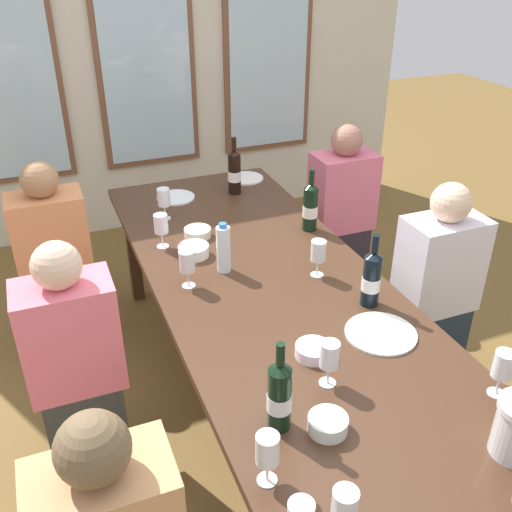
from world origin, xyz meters
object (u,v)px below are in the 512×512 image
at_px(tasting_bowl_3, 198,233).
at_px(white_plate_2, 245,178).
at_px(seated_person_4, 56,264).
at_px(wine_bottle_1, 371,278).
at_px(seated_person_5, 341,215).
at_px(tasting_bowl_2, 313,351).
at_px(water_bottle, 223,249).
at_px(white_plate_1, 176,197).
at_px(wine_bottle_0, 310,207).
at_px(wine_glass_2, 187,262).
at_px(white_plate_0, 381,333).
at_px(seated_person_3, 435,292).
at_px(wine_glass_7, 318,253).
at_px(wine_glass_0, 161,225).
at_px(tasting_bowl_0, 193,251).
at_px(seated_person_2, 76,367).
at_px(wine_bottle_3, 234,172).
at_px(wine_glass_6, 267,451).
at_px(wine_glass_1, 503,367).
at_px(wine_glass_4, 344,508).
at_px(wine_glass_8, 164,198).
at_px(dining_table, 273,299).
at_px(tasting_bowl_1, 328,424).
at_px(wine_bottle_2, 279,396).
at_px(wine_glass_5, 329,357).

bearing_deg(tasting_bowl_3, white_plate_2, 51.62).
bearing_deg(tasting_bowl_3, seated_person_4, 152.07).
distance_m(wine_bottle_1, seated_person_5, 1.35).
bearing_deg(tasting_bowl_2, water_bottle, 98.41).
distance_m(white_plate_1, wine_bottle_0, 0.85).
xyz_separation_m(white_plate_1, wine_glass_2, (-0.19, -0.95, 0.12)).
bearing_deg(white_plate_0, seated_person_5, 66.14).
bearing_deg(seated_person_3, wine_glass_7, 174.83).
bearing_deg(wine_glass_2, wine_glass_0, 92.61).
relative_size(wine_glass_2, seated_person_4, 0.16).
height_order(tasting_bowl_0, seated_person_2, seated_person_2).
xyz_separation_m(wine_bottle_3, wine_glass_6, (-0.62, -1.97, -0.02)).
relative_size(tasting_bowl_3, wine_glass_2, 0.79).
relative_size(white_plate_2, wine_glass_1, 1.28).
bearing_deg(tasting_bowl_3, wine_glass_4, -94.69).
bearing_deg(wine_glass_8, tasting_bowl_2, -80.59).
bearing_deg(wine_glass_0, wine_glass_4, -88.39).
bearing_deg(tasting_bowl_3, wine_glass_8, 111.19).
relative_size(water_bottle, wine_glass_8, 1.38).
bearing_deg(seated_person_3, wine_glass_0, 154.63).
height_order(dining_table, tasting_bowl_0, tasting_bowl_0).
bearing_deg(wine_glass_1, wine_glass_6, -177.40).
xyz_separation_m(wine_bottle_1, seated_person_4, (-1.19, 1.22, -0.34)).
relative_size(white_plate_2, wine_bottle_1, 0.69).
height_order(tasting_bowl_1, wine_glass_1, wine_glass_1).
height_order(white_plate_1, white_plate_2, same).
bearing_deg(seated_person_5, white_plate_2, 150.70).
relative_size(wine_bottle_2, wine_glass_8, 1.86).
bearing_deg(wine_glass_0, seated_person_5, 17.18).
bearing_deg(wine_glass_7, tasting_bowl_0, 140.82).
height_order(white_plate_1, wine_glass_1, wine_glass_1).
distance_m(tasting_bowl_0, wine_glass_7, 0.61).
bearing_deg(wine_glass_5, white_plate_2, 77.68).
relative_size(wine_glass_0, wine_glass_5, 1.00).
relative_size(wine_bottle_0, tasting_bowl_3, 2.41).
bearing_deg(seated_person_5, tasting_bowl_2, -123.08).
relative_size(tasting_bowl_1, wine_glass_4, 0.73).
xyz_separation_m(dining_table, tasting_bowl_1, (-0.17, -0.82, 0.09)).
relative_size(wine_bottle_2, wine_glass_5, 1.86).
xyz_separation_m(wine_bottle_3, wine_glass_1, (0.24, -1.93, -0.01)).
xyz_separation_m(wine_bottle_1, water_bottle, (-0.47, 0.48, -0.01)).
bearing_deg(seated_person_4, tasting_bowl_0, -41.64).
bearing_deg(wine_glass_0, seated_person_4, 140.89).
distance_m(wine_bottle_0, wine_bottle_1, 0.72).
relative_size(tasting_bowl_2, water_bottle, 0.56).
bearing_deg(white_plate_1, seated_person_5, -9.56).
relative_size(wine_glass_8, seated_person_3, 0.16).
distance_m(wine_glass_1, wine_glass_4, 0.79).
distance_m(wine_bottle_3, seated_person_2, 1.50).
bearing_deg(white_plate_1, dining_table, -82.30).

